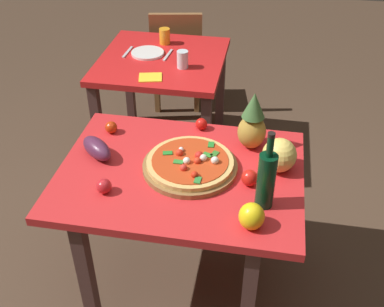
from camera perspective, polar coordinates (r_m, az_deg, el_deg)
name	(u,v)px	position (r m, az deg, el deg)	size (l,w,h in m)	color
ground_plane	(182,277)	(2.67, -1.18, -14.69)	(10.00, 10.00, 0.00)	#4C3828
display_table	(181,187)	(2.21, -1.39, -4.13)	(1.11, 0.83, 0.74)	#503330
background_table	(162,74)	(3.25, -3.61, 9.56)	(0.82, 0.84, 0.74)	#503330
dining_chair	(177,54)	(3.89, -1.88, 11.97)	(0.47, 0.47, 0.85)	olive
pizza_board	(190,166)	(2.15, -0.24, -1.58)	(0.43, 0.43, 0.03)	olive
pizza	(190,162)	(2.14, -0.18, -1.02)	(0.40, 0.40, 0.06)	#DBB262
wine_bottle	(266,179)	(1.91, 8.97, -3.08)	(0.08, 0.08, 0.36)	black
pineapple_left	(252,123)	(2.25, 7.32, 3.63)	(0.14, 0.14, 0.29)	#AB8533
melon	(279,155)	(2.15, 10.51, -0.19)	(0.16, 0.16, 0.16)	#F2D162
bell_pepper	(252,216)	(1.86, 7.22, -7.54)	(0.10, 0.10, 0.11)	yellow
eggplant	(97,148)	(2.26, -11.43, 0.62)	(0.20, 0.09, 0.09)	#522441
tomato_at_corner	(111,127)	(2.42, -9.75, 3.14)	(0.06, 0.06, 0.06)	red
tomato_near_board	(249,178)	(2.07, 6.97, -2.94)	(0.07, 0.07, 0.07)	red
tomato_by_bottle	(201,124)	(2.42, 1.14, 3.59)	(0.06, 0.06, 0.06)	red
tomato_beside_pepper	(104,186)	(2.05, -10.60, -3.90)	(0.07, 0.07, 0.07)	red
drinking_glass_juice	(165,36)	(3.39, -3.32, 13.98)	(0.08, 0.08, 0.11)	orange
drinking_glass_water	(183,59)	(3.04, -1.15, 11.31)	(0.07, 0.07, 0.11)	silver
dinner_plate	(148,53)	(3.26, -5.40, 12.01)	(0.22, 0.22, 0.02)	white
fork_utensil	(128,52)	(3.30, -7.80, 12.07)	(0.02, 0.18, 0.01)	silver
knife_utensil	(168,55)	(3.23, -2.94, 11.81)	(0.02, 0.18, 0.01)	silver
napkin_folded	(150,77)	(2.94, -5.06, 9.16)	(0.14, 0.12, 0.01)	yellow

